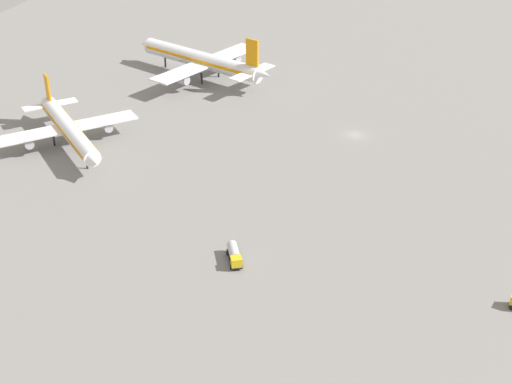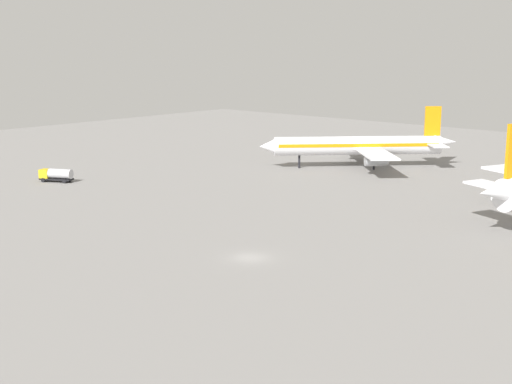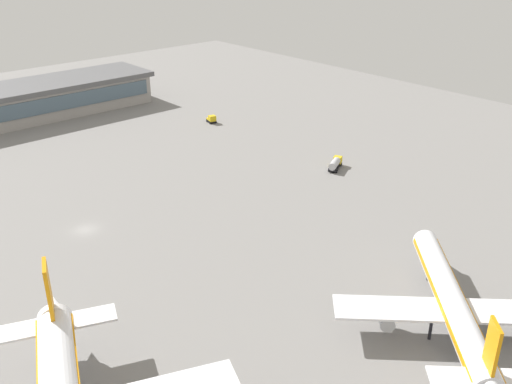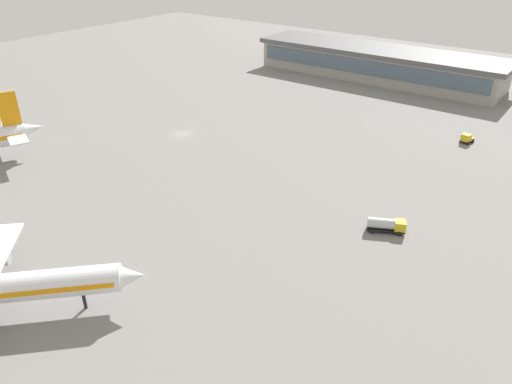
{
  "view_description": "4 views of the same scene",
  "coord_description": "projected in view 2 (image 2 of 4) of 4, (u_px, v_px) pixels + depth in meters",
  "views": [
    {
      "loc": [
        -161.74,
        -22.95,
        74.56
      ],
      "look_at": [
        -39.08,
        13.4,
        2.99
      ],
      "focal_mm": 51.58,
      "sensor_mm": 36.0,
      "label": 1
    },
    {
      "loc": [
        53.58,
        -59.69,
        24.96
      ],
      "look_at": [
        -18.61,
        22.12,
        2.02
      ],
      "focal_mm": 48.68,
      "sensor_mm": 36.0,
      "label": 2
    },
    {
      "loc": [
        39.89,
        94.65,
        52.96
      ],
      "look_at": [
        -30.15,
        15.54,
        4.14
      ],
      "focal_mm": 40.31,
      "sensor_mm": 36.0,
      "label": 3
    },
    {
      "loc": [
        -83.12,
        80.3,
        45.49
      ],
      "look_at": [
        -40.48,
        23.09,
        6.66
      ],
      "focal_mm": 34.13,
      "sensor_mm": 36.0,
      "label": 4
    }
  ],
  "objects": [
    {
      "name": "fuel_truck",
      "position": [
        56.0,
        175.0,
        130.11
      ],
      "size": [
        6.48,
        4.54,
        2.5
      ],
      "rotation": [
        0.0,
        0.0,
        3.61
      ],
      "color": "black",
      "rests_on": "ground"
    },
    {
      "name": "ground",
      "position": [
        250.0,
        258.0,
        83.63
      ],
      "size": [
        288.0,
        288.0,
        0.0
      ],
      "primitive_type": "plane",
      "color": "gray"
    },
    {
      "name": "airplane_at_gate",
      "position": [
        360.0,
        145.0,
        145.14
      ],
      "size": [
        32.69,
        33.08,
        12.74
      ],
      "rotation": [
        0.0,
        0.0,
        3.94
      ],
      "color": "white",
      "rests_on": "ground"
    }
  ]
}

